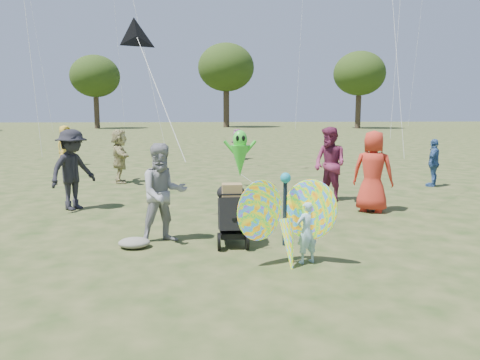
{
  "coord_description": "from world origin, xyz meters",
  "views": [
    {
      "loc": [
        -0.82,
        -6.82,
        2.37
      ],
      "look_at": [
        -0.2,
        1.5,
        1.1
      ],
      "focal_mm": 35.0,
      "sensor_mm": 36.0,
      "label": 1
    }
  ],
  "objects_px": {
    "crowd_a": "(373,171)",
    "crowd_d": "(120,156)",
    "butterfly_kite": "(286,221)",
    "crowd_j": "(237,144)",
    "crowd_b": "(73,170)",
    "adult_man": "(163,193)",
    "crowd_g": "(66,146)",
    "alien_kite": "(240,155)",
    "crowd_e": "(330,164)",
    "child_girl": "(307,232)",
    "crowd_c": "(434,163)",
    "jogging_stroller": "(232,210)"
  },
  "relations": [
    {
      "from": "crowd_b",
      "to": "crowd_a",
      "type": "bearing_deg",
      "value": -61.56
    },
    {
      "from": "adult_man",
      "to": "crowd_a",
      "type": "distance_m",
      "value": 5.1
    },
    {
      "from": "crowd_j",
      "to": "crowd_b",
      "type": "bearing_deg",
      "value": -26.1
    },
    {
      "from": "adult_man",
      "to": "butterfly_kite",
      "type": "height_order",
      "value": "adult_man"
    },
    {
      "from": "crowd_b",
      "to": "adult_man",
      "type": "bearing_deg",
      "value": -106.53
    },
    {
      "from": "crowd_a",
      "to": "butterfly_kite",
      "type": "relative_size",
      "value": 1.09
    },
    {
      "from": "crowd_c",
      "to": "butterfly_kite",
      "type": "distance_m",
      "value": 9.07
    },
    {
      "from": "crowd_e",
      "to": "alien_kite",
      "type": "bearing_deg",
      "value": -170.19
    },
    {
      "from": "adult_man",
      "to": "crowd_b",
      "type": "xyz_separation_m",
      "value": [
        -2.37,
        2.95,
        0.06
      ]
    },
    {
      "from": "child_girl",
      "to": "crowd_j",
      "type": "xyz_separation_m",
      "value": [
        -0.03,
        15.26,
        0.23
      ]
    },
    {
      "from": "crowd_c",
      "to": "alien_kite",
      "type": "height_order",
      "value": "alien_kite"
    },
    {
      "from": "crowd_j",
      "to": "crowd_a",
      "type": "bearing_deg",
      "value": 8.05
    },
    {
      "from": "crowd_b",
      "to": "crowd_d",
      "type": "xyz_separation_m",
      "value": [
        0.37,
        4.09,
        -0.09
      ]
    },
    {
      "from": "jogging_stroller",
      "to": "child_girl",
      "type": "bearing_deg",
      "value": -47.41
    },
    {
      "from": "crowd_g",
      "to": "alien_kite",
      "type": "xyz_separation_m",
      "value": [
        6.93,
        -5.97,
        0.12
      ]
    },
    {
      "from": "crowd_a",
      "to": "alien_kite",
      "type": "xyz_separation_m",
      "value": [
        -2.79,
        3.79,
        0.03
      ]
    },
    {
      "from": "crowd_a",
      "to": "crowd_b",
      "type": "height_order",
      "value": "crowd_b"
    },
    {
      "from": "crowd_g",
      "to": "butterfly_kite",
      "type": "relative_size",
      "value": 0.97
    },
    {
      "from": "child_girl",
      "to": "crowd_c",
      "type": "bearing_deg",
      "value": -149.91
    },
    {
      "from": "crowd_j",
      "to": "crowd_g",
      "type": "bearing_deg",
      "value": -78.18
    },
    {
      "from": "crowd_a",
      "to": "crowd_d",
      "type": "height_order",
      "value": "crowd_a"
    },
    {
      "from": "crowd_b",
      "to": "crowd_g",
      "type": "bearing_deg",
      "value": 51.63
    },
    {
      "from": "crowd_a",
      "to": "butterfly_kite",
      "type": "height_order",
      "value": "crowd_a"
    },
    {
      "from": "crowd_d",
      "to": "adult_man",
      "type": "bearing_deg",
      "value": -176.33
    },
    {
      "from": "butterfly_kite",
      "to": "crowd_j",
      "type": "bearing_deg",
      "value": 88.86
    },
    {
      "from": "child_girl",
      "to": "crowd_b",
      "type": "xyz_separation_m",
      "value": [
        -4.67,
        4.28,
        0.46
      ]
    },
    {
      "from": "crowd_c",
      "to": "alien_kite",
      "type": "xyz_separation_m",
      "value": [
        -5.95,
        0.41,
        0.24
      ]
    },
    {
      "from": "crowd_g",
      "to": "alien_kite",
      "type": "relative_size",
      "value": 0.97
    },
    {
      "from": "crowd_d",
      "to": "crowd_e",
      "type": "xyz_separation_m",
      "value": [
        5.95,
        -3.52,
        0.1
      ]
    },
    {
      "from": "child_girl",
      "to": "crowd_c",
      "type": "height_order",
      "value": "crowd_c"
    },
    {
      "from": "crowd_j",
      "to": "alien_kite",
      "type": "xyz_separation_m",
      "value": [
        -0.46,
        -7.95,
        0.25
      ]
    },
    {
      "from": "adult_man",
      "to": "crowd_c",
      "type": "distance_m",
      "value": 9.55
    },
    {
      "from": "adult_man",
      "to": "crowd_d",
      "type": "height_order",
      "value": "adult_man"
    },
    {
      "from": "crowd_a",
      "to": "butterfly_kite",
      "type": "distance_m",
      "value": 4.47
    },
    {
      "from": "crowd_d",
      "to": "crowd_g",
      "type": "height_order",
      "value": "crowd_d"
    },
    {
      "from": "adult_man",
      "to": "crowd_j",
      "type": "xyz_separation_m",
      "value": [
        2.27,
        13.93,
        -0.17
      ]
    },
    {
      "from": "crowd_c",
      "to": "jogging_stroller",
      "type": "distance_m",
      "value": 8.71
    },
    {
      "from": "crowd_d",
      "to": "crowd_j",
      "type": "distance_m",
      "value": 8.11
    },
    {
      "from": "crowd_c",
      "to": "crowd_g",
      "type": "xyz_separation_m",
      "value": [
        -12.88,
        6.38,
        0.11
      ]
    },
    {
      "from": "alien_kite",
      "to": "crowd_a",
      "type": "bearing_deg",
      "value": -53.64
    },
    {
      "from": "crowd_b",
      "to": "crowd_j",
      "type": "height_order",
      "value": "crowd_b"
    },
    {
      "from": "butterfly_kite",
      "to": "crowd_d",
      "type": "bearing_deg",
      "value": 115.18
    },
    {
      "from": "crowd_a",
      "to": "crowd_d",
      "type": "xyz_separation_m",
      "value": [
        -6.61,
        4.84,
        -0.08
      ]
    },
    {
      "from": "adult_man",
      "to": "crowd_a",
      "type": "relative_size",
      "value": 0.94
    },
    {
      "from": "crowd_d",
      "to": "butterfly_kite",
      "type": "relative_size",
      "value": 0.99
    },
    {
      "from": "crowd_c",
      "to": "crowd_j",
      "type": "relative_size",
      "value": 1.02
    },
    {
      "from": "crowd_c",
      "to": "crowd_e",
      "type": "xyz_separation_m",
      "value": [
        -3.81,
        -2.06,
        0.23
      ]
    },
    {
      "from": "crowd_j",
      "to": "butterfly_kite",
      "type": "bearing_deg",
      "value": -4.33
    },
    {
      "from": "crowd_a",
      "to": "crowd_d",
      "type": "relative_size",
      "value": 1.09
    },
    {
      "from": "crowd_e",
      "to": "crowd_g",
      "type": "bearing_deg",
      "value": -163.98
    }
  ]
}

